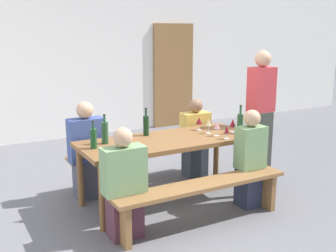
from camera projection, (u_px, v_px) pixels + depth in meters
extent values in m
plane|color=slate|center=(168.00, 200.00, 4.91)|extent=(24.00, 24.00, 0.00)
cube|color=white|center=(73.00, 51.00, 7.62)|extent=(14.00, 0.20, 3.20)
cube|color=olive|center=(173.00, 76.00, 8.60)|extent=(0.90, 0.06, 2.10)
cube|color=brown|center=(168.00, 141.00, 4.75)|extent=(2.03, 0.83, 0.05)
cylinder|color=brown|center=(102.00, 198.00, 4.09)|extent=(0.07, 0.07, 0.70)
cylinder|color=brown|center=(251.00, 168.00, 4.97)|extent=(0.07, 0.07, 0.70)
cylinder|color=brown|center=(80.00, 176.00, 4.69)|extent=(0.07, 0.07, 0.70)
cylinder|color=brown|center=(216.00, 153.00, 5.57)|extent=(0.07, 0.07, 0.70)
cube|color=olive|center=(202.00, 185.00, 4.20)|extent=(1.93, 0.30, 0.04)
cube|color=olive|center=(124.00, 224.00, 3.84)|extent=(0.06, 0.24, 0.41)
cube|color=olive|center=(266.00, 190.00, 4.66)|extent=(0.06, 0.24, 0.41)
cube|color=olive|center=(141.00, 151.00, 5.42)|extent=(1.93, 0.30, 0.04)
cube|color=olive|center=(77.00, 178.00, 5.06)|extent=(0.06, 0.24, 0.41)
cube|color=olive|center=(197.00, 158.00, 5.88)|extent=(0.06, 0.24, 0.41)
cylinder|color=#143319|center=(146.00, 126.00, 4.87)|extent=(0.07, 0.07, 0.23)
cylinder|color=#143319|center=(146.00, 112.00, 4.84)|extent=(0.02, 0.02, 0.09)
cylinder|color=black|center=(146.00, 108.00, 4.83)|extent=(0.03, 0.03, 0.01)
cylinder|color=#194723|center=(93.00, 139.00, 4.33)|extent=(0.07, 0.07, 0.21)
cylinder|color=#194723|center=(93.00, 126.00, 4.30)|extent=(0.02, 0.02, 0.07)
cylinder|color=black|center=(93.00, 122.00, 4.29)|extent=(0.03, 0.03, 0.01)
cylinder|color=#234C2D|center=(240.00, 124.00, 4.98)|extent=(0.07, 0.07, 0.24)
cylinder|color=#234C2D|center=(241.00, 110.00, 4.94)|extent=(0.03, 0.03, 0.10)
cylinder|color=black|center=(241.00, 106.00, 4.93)|extent=(0.03, 0.03, 0.01)
cylinder|color=#234C2D|center=(105.00, 133.00, 4.52)|extent=(0.07, 0.07, 0.24)
cylinder|color=#234C2D|center=(104.00, 119.00, 4.48)|extent=(0.03, 0.03, 0.07)
cylinder|color=black|center=(104.00, 115.00, 4.47)|extent=(0.03, 0.03, 0.01)
cylinder|color=silver|center=(199.00, 130.00, 5.16)|extent=(0.06, 0.06, 0.01)
cylinder|color=silver|center=(199.00, 127.00, 5.15)|extent=(0.01, 0.01, 0.07)
cone|color=maroon|center=(199.00, 121.00, 5.13)|extent=(0.08, 0.08, 0.08)
cylinder|color=silver|center=(217.00, 136.00, 4.87)|extent=(0.06, 0.06, 0.01)
cylinder|color=silver|center=(217.00, 132.00, 4.86)|extent=(0.01, 0.01, 0.08)
cone|color=#D18C93|center=(217.00, 125.00, 4.84)|extent=(0.07, 0.07, 0.08)
cylinder|color=silver|center=(232.00, 132.00, 5.04)|extent=(0.06, 0.06, 0.01)
cylinder|color=silver|center=(232.00, 129.00, 5.03)|extent=(0.01, 0.01, 0.06)
cone|color=maroon|center=(233.00, 123.00, 5.02)|extent=(0.08, 0.08, 0.09)
cylinder|color=silver|center=(208.00, 133.00, 4.99)|extent=(0.06, 0.06, 0.01)
cylinder|color=silver|center=(208.00, 129.00, 4.98)|extent=(0.01, 0.01, 0.09)
cone|color=beige|center=(209.00, 122.00, 4.96)|extent=(0.06, 0.06, 0.09)
cylinder|color=silver|center=(226.00, 139.00, 4.73)|extent=(0.06, 0.06, 0.01)
cylinder|color=silver|center=(227.00, 136.00, 4.72)|extent=(0.01, 0.01, 0.07)
cone|color=maroon|center=(227.00, 129.00, 4.71)|extent=(0.06, 0.06, 0.08)
cube|color=#502B39|center=(125.00, 215.00, 4.00)|extent=(0.31, 0.24, 0.45)
cube|color=#729966|center=(124.00, 170.00, 3.90)|extent=(0.41, 0.20, 0.45)
sphere|color=tan|center=(123.00, 137.00, 3.83)|extent=(0.18, 0.18, 0.18)
cube|color=#2B334B|center=(249.00, 186.00, 4.73)|extent=(0.24, 0.24, 0.45)
cube|color=#729966|center=(251.00, 147.00, 4.63)|extent=(0.32, 0.20, 0.47)
sphere|color=tan|center=(252.00, 118.00, 4.55)|extent=(0.19, 0.19, 0.19)
cube|color=#414558|center=(88.00, 179.00, 4.97)|extent=(0.31, 0.24, 0.45)
cube|color=#384C8C|center=(86.00, 140.00, 4.86)|extent=(0.41, 0.20, 0.51)
sphere|color=tan|center=(85.00, 110.00, 4.78)|extent=(0.20, 0.20, 0.20)
cube|color=#36424D|center=(195.00, 160.00, 5.68)|extent=(0.29, 0.24, 0.45)
cube|color=gold|center=(195.00, 129.00, 5.59)|extent=(0.38, 0.20, 0.44)
sphere|color=#846047|center=(196.00, 106.00, 5.52)|extent=(0.18, 0.18, 0.18)
cube|color=#393C35|center=(259.00, 146.00, 5.49)|extent=(0.25, 0.24, 0.93)
cube|color=#C6383D|center=(261.00, 90.00, 5.32)|extent=(0.33, 0.20, 0.57)
sphere|color=tan|center=(263.00, 59.00, 5.23)|extent=(0.21, 0.21, 0.21)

